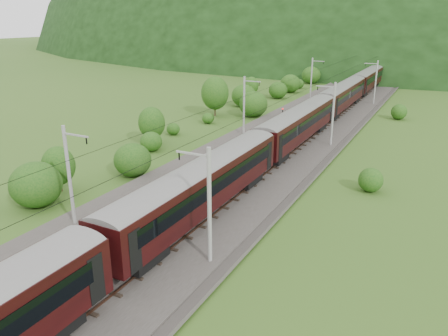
% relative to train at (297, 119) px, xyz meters
% --- Properties ---
extents(ground, '(600.00, 600.00, 0.00)m').
position_rel_train_xyz_m(ground, '(-2.40, -29.44, -3.73)').
color(ground, '#33571B').
rests_on(ground, ground).
extents(railbed, '(14.00, 220.00, 0.30)m').
position_rel_train_xyz_m(railbed, '(-2.40, -19.44, -3.58)').
color(railbed, '#38332D').
rests_on(railbed, ground).
extents(track_left, '(2.40, 220.00, 0.27)m').
position_rel_train_xyz_m(track_left, '(-4.80, -19.44, -3.36)').
color(track_left, '#553424').
rests_on(track_left, railbed).
extents(track_right, '(2.40, 220.00, 0.27)m').
position_rel_train_xyz_m(track_right, '(0.00, -19.44, -3.36)').
color(track_right, '#553424').
rests_on(track_right, railbed).
extents(catenary_left, '(2.54, 192.28, 8.00)m').
position_rel_train_xyz_m(catenary_left, '(-8.52, 2.56, 0.77)').
color(catenary_left, gray).
rests_on(catenary_left, railbed).
extents(catenary_right, '(2.54, 192.28, 8.00)m').
position_rel_train_xyz_m(catenary_right, '(3.72, 2.56, 0.77)').
color(catenary_right, gray).
rests_on(catenary_right, railbed).
extents(overhead_wires, '(4.83, 198.00, 0.03)m').
position_rel_train_xyz_m(overhead_wires, '(-2.40, -19.44, 3.37)').
color(overhead_wires, black).
rests_on(overhead_wires, ground).
extents(mountain_main, '(504.00, 360.00, 244.00)m').
position_rel_train_xyz_m(mountain_main, '(-2.40, 230.56, -3.73)').
color(mountain_main, black).
rests_on(mountain_main, ground).
extents(mountain_ridge, '(336.00, 280.00, 132.00)m').
position_rel_train_xyz_m(mountain_ridge, '(-122.40, 270.56, -3.73)').
color(mountain_ridge, black).
rests_on(mountain_ridge, ground).
extents(train, '(3.18, 176.72, 5.53)m').
position_rel_train_xyz_m(train, '(0.00, 0.00, 0.00)').
color(train, black).
rests_on(train, ground).
extents(hazard_post_near, '(0.18, 0.18, 1.71)m').
position_rel_train_xyz_m(hazard_post_near, '(-2.69, 30.83, -2.58)').
color(hazard_post_near, red).
rests_on(hazard_post_near, railbed).
extents(hazard_post_far, '(0.18, 0.18, 1.69)m').
position_rel_train_xyz_m(hazard_post_far, '(-1.68, 18.02, -2.59)').
color(hazard_post_far, red).
rests_on(hazard_post_far, railbed).
extents(signal, '(0.23, 0.23, 2.05)m').
position_rel_train_xyz_m(signal, '(-6.46, 12.46, -2.23)').
color(signal, black).
rests_on(signal, railbed).
extents(vegetation_left, '(13.85, 151.44, 6.63)m').
position_rel_train_xyz_m(vegetation_left, '(-16.11, 1.36, -1.43)').
color(vegetation_left, '#164612').
rests_on(vegetation_left, ground).
extents(vegetation_right, '(4.75, 97.70, 2.27)m').
position_rel_train_xyz_m(vegetation_right, '(10.04, -14.32, -2.70)').
color(vegetation_right, '#164612').
rests_on(vegetation_right, ground).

